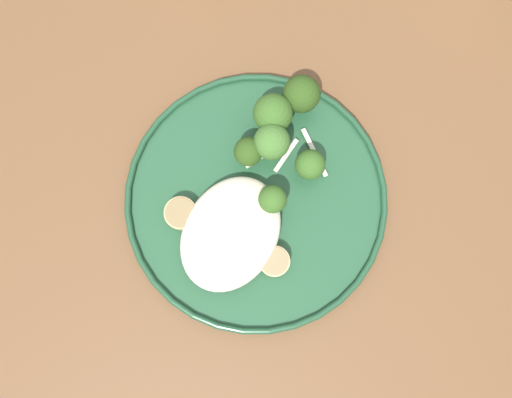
% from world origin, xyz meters
% --- Properties ---
extents(ground, '(6.00, 6.00, 0.00)m').
position_xyz_m(ground, '(0.00, 0.00, 0.00)').
color(ground, '#47423D').
extents(wooden_dining_table, '(1.40, 1.00, 0.74)m').
position_xyz_m(wooden_dining_table, '(0.00, 0.00, 0.66)').
color(wooden_dining_table, brown).
rests_on(wooden_dining_table, ground).
extents(dinner_plate, '(0.29, 0.29, 0.02)m').
position_xyz_m(dinner_plate, '(-0.05, -0.04, 0.75)').
color(dinner_plate, '#235133').
rests_on(dinner_plate, wooden_dining_table).
extents(noodle_bed, '(0.13, 0.10, 0.03)m').
position_xyz_m(noodle_bed, '(-0.09, -0.03, 0.77)').
color(noodle_bed, beige).
rests_on(noodle_bed, dinner_plate).
extents(seared_scallop_large_seared, '(0.03, 0.03, 0.02)m').
position_xyz_m(seared_scallop_large_seared, '(-0.07, -0.06, 0.76)').
color(seared_scallop_large_seared, beige).
rests_on(seared_scallop_large_seared, dinner_plate).
extents(seared_scallop_half_hidden, '(0.03, 0.03, 0.01)m').
position_xyz_m(seared_scallop_half_hidden, '(-0.13, -0.02, 0.76)').
color(seared_scallop_half_hidden, '#E5C689').
rests_on(seared_scallop_half_hidden, dinner_plate).
extents(seared_scallop_center_golden, '(0.03, 0.03, 0.01)m').
position_xyz_m(seared_scallop_center_golden, '(-0.08, -0.02, 0.76)').
color(seared_scallop_center_golden, '#DBB77A').
rests_on(seared_scallop_center_golden, dinner_plate).
extents(seared_scallop_tiny_bay, '(0.02, 0.02, 0.02)m').
position_xyz_m(seared_scallop_tiny_bay, '(-0.10, -0.01, 0.76)').
color(seared_scallop_tiny_bay, '#E5C689').
rests_on(seared_scallop_tiny_bay, dinner_plate).
extents(seared_scallop_front_small, '(0.04, 0.04, 0.02)m').
position_xyz_m(seared_scallop_front_small, '(-0.10, 0.02, 0.76)').
color(seared_scallop_front_small, '#DBB77A').
rests_on(seared_scallop_front_small, dinner_plate).
extents(seared_scallop_tilted_round, '(0.03, 0.03, 0.01)m').
position_xyz_m(seared_scallop_tilted_round, '(-0.10, -0.09, 0.76)').
color(seared_scallop_tilted_round, '#E5C689').
rests_on(seared_scallop_tilted_round, dinner_plate).
extents(seared_scallop_right_edge, '(0.03, 0.03, 0.02)m').
position_xyz_m(seared_scallop_right_edge, '(-0.09, -0.05, 0.76)').
color(seared_scallop_right_edge, '#E5C689').
rests_on(seared_scallop_right_edge, dinner_plate).
extents(broccoli_floret_left_leaning, '(0.03, 0.03, 0.05)m').
position_xyz_m(broccoli_floret_left_leaning, '(-0.04, -0.06, 0.78)').
color(broccoli_floret_left_leaning, '#89A356').
rests_on(broccoli_floret_left_leaning, dinner_plate).
extents(broccoli_floret_right_tilted, '(0.04, 0.04, 0.06)m').
position_xyz_m(broccoli_floret_right_tilted, '(0.04, -0.02, 0.79)').
color(broccoli_floret_right_tilted, '#89A356').
rests_on(broccoli_floret_right_tilted, dinner_plate).
extents(broccoli_floret_center_pile, '(0.03, 0.03, 0.05)m').
position_xyz_m(broccoli_floret_center_pile, '(0.01, -0.08, 0.78)').
color(broccoli_floret_center_pile, '#89A356').
rests_on(broccoli_floret_center_pile, dinner_plate).
extents(broccoli_floret_rear_charred, '(0.03, 0.03, 0.05)m').
position_xyz_m(broccoli_floret_rear_charred, '(-0.01, -0.01, 0.78)').
color(broccoli_floret_rear_charred, '#89A356').
rests_on(broccoli_floret_rear_charred, dinner_plate).
extents(broccoli_floret_near_rim, '(0.04, 0.04, 0.06)m').
position_xyz_m(broccoli_floret_near_rim, '(0.01, -0.03, 0.79)').
color(broccoli_floret_near_rim, '#89A356').
rests_on(broccoli_floret_near_rim, dinner_plate).
extents(broccoli_floret_split_head, '(0.04, 0.04, 0.06)m').
position_xyz_m(broccoli_floret_split_head, '(0.08, -0.03, 0.78)').
color(broccoli_floret_split_head, '#7A994C').
rests_on(broccoli_floret_split_head, dinner_plate).
extents(onion_sliver_curled_piece, '(0.04, 0.01, 0.00)m').
position_xyz_m(onion_sliver_curled_piece, '(0.01, -0.05, 0.75)').
color(onion_sliver_curled_piece, silver).
rests_on(onion_sliver_curled_piece, dinner_plate).
extents(onion_sliver_pale_crescent, '(0.05, 0.03, 0.00)m').
position_xyz_m(onion_sliver_pale_crescent, '(0.01, -0.03, 0.75)').
color(onion_sliver_pale_crescent, silver).
rests_on(onion_sliver_pale_crescent, dinner_plate).
extents(onion_sliver_long_sliver, '(0.04, 0.05, 0.00)m').
position_xyz_m(onion_sliver_long_sliver, '(0.03, -0.07, 0.75)').
color(onion_sliver_long_sliver, silver).
rests_on(onion_sliver_long_sliver, dinner_plate).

